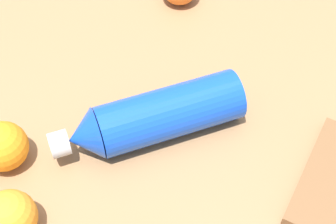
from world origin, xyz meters
name	(u,v)px	position (x,y,z in m)	size (l,w,h in m)	color
ground_plane	(154,149)	(0.00, 0.00, 0.00)	(2.40, 2.40, 0.00)	olive
water_bottle	(152,117)	(0.03, 0.02, 0.04)	(0.27, 0.23, 0.08)	blue
orange_1	(10,217)	(-0.21, 0.10, 0.04)	(0.07, 0.07, 0.07)	orange
orange_2	(3,146)	(-0.13, 0.18, 0.04)	(0.07, 0.07, 0.07)	orange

